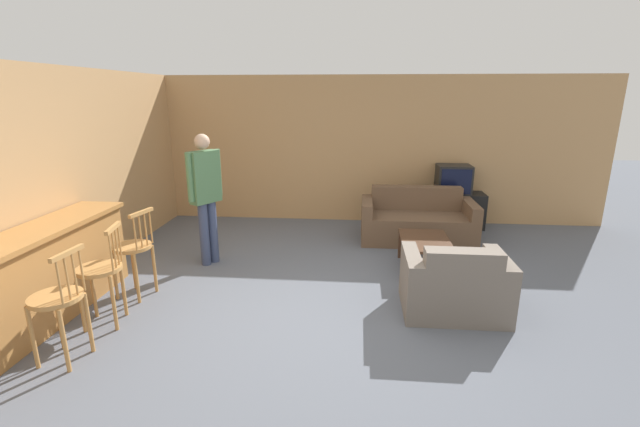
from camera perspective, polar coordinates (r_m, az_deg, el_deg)
The scene contains 13 objects.
ground_plane at distance 4.68m, azimuth 0.15°, elevation -13.45°, with size 24.00×24.00×0.00m, color #565B66.
wall_back at distance 7.81m, azimuth 2.52°, elevation 8.46°, with size 9.40×0.08×2.60m.
wall_left at distance 6.52m, azimuth -27.64°, elevation 5.26°, with size 0.08×8.67×2.60m.
bar_counter at distance 5.20m, azimuth -33.28°, elevation -7.08°, with size 0.55×2.40×0.98m.
bar_chair_near at distance 4.35m, azimuth -31.51°, elevation -10.20°, with size 0.46×0.46×1.04m.
bar_chair_mid at distance 4.82m, azimuth -27.13°, elevation -7.15°, with size 0.51×0.51×1.04m.
bar_chair_far at distance 5.32m, azimuth -23.60°, elevation -4.64°, with size 0.51×0.51×1.04m.
couch_far at distance 7.02m, azimuth 12.80°, elevation -1.08°, with size 1.77×0.85×0.82m.
armchair_near at distance 4.83m, azimuth 17.50°, elevation -9.21°, with size 1.07×0.81×0.80m.
coffee_table at distance 5.83m, azimuth 13.84°, elevation -3.98°, with size 0.63×0.93×0.43m.
tv_unit at distance 7.87m, azimuth 17.03°, elevation 0.47°, with size 1.11×0.45×0.61m.
tv at distance 7.75m, azimuth 17.36°, elevation 4.39°, with size 0.57×0.47×0.49m.
person_by_window at distance 5.91m, azimuth -15.01°, elevation 2.84°, with size 0.36×0.47×1.78m.
Camera 1 is at (0.35, -4.07, 2.27)m, focal length 24.00 mm.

